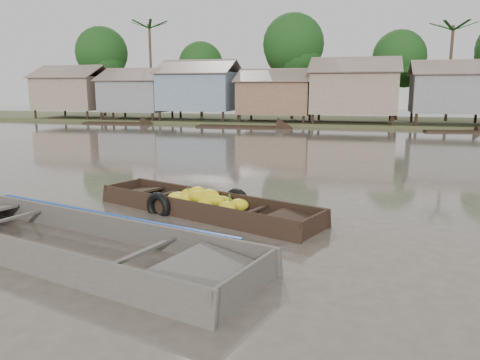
# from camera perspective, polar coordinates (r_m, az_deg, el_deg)

# --- Properties ---
(ground) EXTENTS (120.00, 120.00, 0.00)m
(ground) POSITION_cam_1_polar(r_m,az_deg,el_deg) (10.46, -5.98, -5.61)
(ground) COLOR #4E483C
(ground) RESTS_ON ground
(riverbank) EXTENTS (120.00, 12.47, 10.22)m
(riverbank) POSITION_cam_1_polar(r_m,az_deg,el_deg) (41.19, 14.61, 10.92)
(riverbank) COLOR #384723
(riverbank) RESTS_ON ground
(banana_boat) EXTENTS (6.18, 3.48, 0.82)m
(banana_boat) POSITION_cam_1_polar(r_m,az_deg,el_deg) (11.50, -4.71, -3.10)
(banana_boat) COLOR black
(banana_boat) RESTS_ON ground
(viewer_boat) EXTENTS (8.29, 4.10, 0.65)m
(viewer_boat) POSITION_cam_1_polar(r_m,az_deg,el_deg) (9.39, -20.44, -7.79)
(viewer_boat) COLOR #48433D
(viewer_boat) RESTS_ON ground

